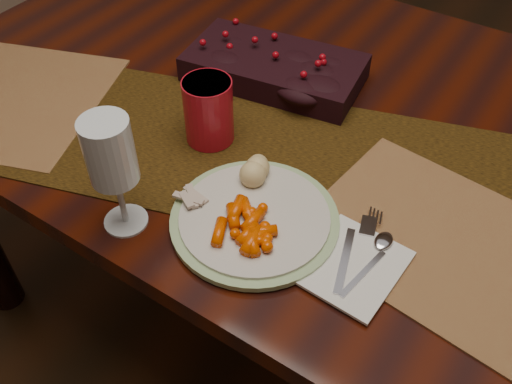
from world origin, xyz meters
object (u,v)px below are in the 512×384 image
Objects in this scene: baby_carrots at (246,230)px; napkin at (353,266)px; placemat_main at (448,244)px; red_cup at (209,111)px; centerpiece at (274,64)px; turkey_shreds at (190,198)px; dining_table at (330,245)px; wine_glass at (115,176)px; dinner_plate at (255,219)px; mashed_potatoes at (256,165)px.

baby_carrots is 0.66× the size of napkin.
red_cup is at bearing -173.73° from placemat_main.
centerpiece is 5.21× the size of turkey_shreds.
turkey_shreds is (-0.11, 0.01, -0.00)m from baby_carrots.
dining_table is 17.67× the size of baby_carrots.
baby_carrots is at bearing 21.23° from wine_glass.
turkey_shreds is 0.13m from wine_glass.
dinner_plate is 2.64× the size of baby_carrots.
baby_carrots is 0.17m from napkin.
placemat_main is 5.56× the size of mashed_potatoes.
turkey_shreds is 0.56× the size of red_cup.
placemat_main is at bearing 28.00° from wine_glass.
baby_carrots is (0.00, -0.36, 0.40)m from dining_table.
turkey_shreds is 0.44× the size of napkin.
mashed_potatoes is at bearing -20.08° from red_cup.
wine_glass is at bearing -123.23° from mashed_potatoes.
mashed_potatoes is 0.12m from turkey_shreds.
placemat_main is (0.27, -0.19, 0.38)m from dining_table.
placemat_main is at bearing -26.31° from centerpiece.
centerpiece is 1.74× the size of wine_glass.
mashed_potatoes is (-0.06, 0.12, 0.01)m from baby_carrots.
dinner_plate is at bearing -58.38° from mashed_potatoes.
red_cup is (-0.19, -0.19, 0.44)m from dining_table.
centerpiece is at bearing 160.15° from placemat_main.
turkey_shreds reaches higher than placemat_main.
centerpiece is 1.32× the size of dinner_plate.
turkey_shreds is (-0.11, -0.35, 0.40)m from dining_table.
mashed_potatoes reaches higher than napkin.
centerpiece is 2.92× the size of red_cup.
placemat_main is 0.33m from mashed_potatoes.
mashed_potatoes is at bearing 121.62° from dinner_plate.
centerpiece is at bearing 117.76° from dinner_plate.
baby_carrots is at bearing -141.26° from placemat_main.
turkey_shreds is at bearing -63.40° from red_cup.
placemat_main is at bearing 52.59° from napkin.
red_cup is at bearing 144.87° from dinner_plate.
dining_table is at bearing 90.60° from baby_carrots.
wine_glass is (-0.17, -0.11, 0.09)m from dinner_plate.
wine_glass is (-0.12, -0.19, 0.06)m from mashed_potatoes.
dining_table is 6.68× the size of dinner_plate.
centerpiece is 4.71× the size of mashed_potatoes.
baby_carrots is at bearing -89.40° from dining_table.
baby_carrots is 1.35× the size of mashed_potatoes.
placemat_main is at bearing 8.41° from mashed_potatoes.
mashed_potatoes is 0.49× the size of napkin.
baby_carrots is 1.50× the size of turkey_shreds.
wine_glass reaches higher than centerpiece.
mashed_potatoes is at bearing 63.86° from turkey_shreds.
mashed_potatoes is at bearing 164.37° from napkin.
placemat_main is at bearing 22.81° from turkey_shreds.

